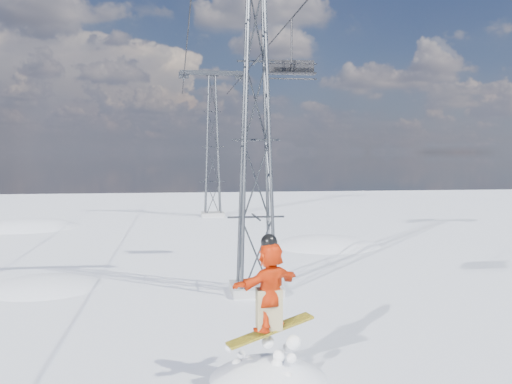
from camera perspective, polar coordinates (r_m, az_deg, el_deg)
ground at (r=13.24m, az=1.39°, el=-18.48°), size 120.00×120.00×0.00m
lift_tower_near at (r=20.27m, az=-0.00°, el=5.14°), size 5.20×1.80×11.43m
lift_tower_far at (r=45.16m, az=-4.38°, el=4.49°), size 5.20×1.80×11.43m
haul_cables at (r=32.22m, az=-2.90°, el=14.34°), size 4.46×51.00×0.06m
lift_chair_mid at (r=25.52m, az=3.53°, el=12.24°), size 2.14×0.61×2.65m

